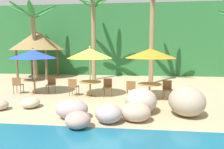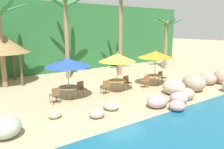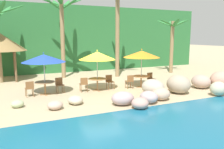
% 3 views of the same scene
% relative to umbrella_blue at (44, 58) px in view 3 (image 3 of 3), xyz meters
% --- Properties ---
extents(ground_plane, '(120.00, 120.00, 0.00)m').
position_rel_umbrella_blue_xyz_m(ground_plane, '(3.31, -0.27, -2.06)').
color(ground_plane, tan).
extents(terrace_deck, '(18.00, 5.20, 0.01)m').
position_rel_umbrella_blue_xyz_m(terrace_deck, '(3.31, -0.27, -2.05)').
color(terrace_deck, tan).
rests_on(terrace_deck, ground).
extents(foliage_backdrop, '(28.00, 2.40, 6.00)m').
position_rel_umbrella_blue_xyz_m(foliage_backdrop, '(3.31, 8.73, 0.94)').
color(foliage_backdrop, '#286633').
rests_on(foliage_backdrop, ground).
extents(rock_seawall, '(15.10, 3.10, 1.09)m').
position_rel_umbrella_blue_xyz_m(rock_seawall, '(5.78, -2.96, -1.63)').
color(rock_seawall, tan).
rests_on(rock_seawall, ground).
extents(umbrella_blue, '(2.37, 2.37, 2.39)m').
position_rel_umbrella_blue_xyz_m(umbrella_blue, '(0.00, 0.00, 0.00)').
color(umbrella_blue, silver).
rests_on(umbrella_blue, ground).
extents(dining_table_blue, '(1.10, 1.10, 0.74)m').
position_rel_umbrella_blue_xyz_m(dining_table_blue, '(-0.00, 0.00, -1.44)').
color(dining_table_blue, '#A37547').
rests_on(dining_table_blue, ground).
extents(chair_blue_seaward, '(0.46, 0.46, 0.87)m').
position_rel_umbrella_blue_xyz_m(chair_blue_seaward, '(0.84, 0.16, -1.54)').
color(chair_blue_seaward, brown).
rests_on(chair_blue_seaward, ground).
extents(chair_blue_inland, '(0.46, 0.47, 0.87)m').
position_rel_umbrella_blue_xyz_m(chair_blue_inland, '(-0.84, -0.17, -1.54)').
color(chair_blue_inland, brown).
rests_on(chair_blue_inland, ground).
extents(umbrella_yellow, '(2.17, 2.17, 2.46)m').
position_rel_umbrella_blue_xyz_m(umbrella_yellow, '(3.02, -0.28, 0.06)').
color(umbrella_yellow, silver).
rests_on(umbrella_yellow, ground).
extents(dining_table_yellow, '(1.10, 1.10, 0.74)m').
position_rel_umbrella_blue_xyz_m(dining_table_yellow, '(3.02, -0.28, -1.44)').
color(dining_table_yellow, '#A37547').
rests_on(dining_table_yellow, ground).
extents(chair_yellow_seaward, '(0.43, 0.44, 0.87)m').
position_rel_umbrella_blue_xyz_m(chair_yellow_seaward, '(3.87, -0.17, -1.54)').
color(chair_yellow_seaward, brown).
rests_on(chair_yellow_seaward, ground).
extents(chair_yellow_inland, '(0.46, 0.47, 0.87)m').
position_rel_umbrella_blue_xyz_m(chair_yellow_inland, '(2.17, -0.29, -1.54)').
color(chair_yellow_inland, brown).
rests_on(chair_yellow_inland, ground).
extents(umbrella_orange, '(2.30, 2.30, 2.47)m').
position_rel_umbrella_blue_xyz_m(umbrella_orange, '(5.89, -0.60, 0.08)').
color(umbrella_orange, silver).
rests_on(umbrella_orange, ground).
extents(dining_table_orange, '(1.10, 1.10, 0.74)m').
position_rel_umbrella_blue_xyz_m(dining_table_orange, '(5.89, -0.60, -1.44)').
color(dining_table_orange, '#A37547').
rests_on(dining_table_orange, ground).
extents(chair_orange_seaward, '(0.46, 0.46, 0.87)m').
position_rel_umbrella_blue_xyz_m(chair_orange_seaward, '(6.73, -0.43, -1.54)').
color(chair_orange_seaward, brown).
rests_on(chair_orange_seaward, ground).
extents(chair_orange_inland, '(0.44, 0.45, 0.87)m').
position_rel_umbrella_blue_xyz_m(chair_orange_inland, '(5.04, -0.64, -1.54)').
color(chair_orange_inland, brown).
rests_on(chair_orange_inland, ground).
extents(palm_tree_second, '(3.31, 3.33, 6.19)m').
position_rel_umbrella_blue_xyz_m(palm_tree_second, '(2.16, 5.04, 2.20)').
color(palm_tree_second, olive).
rests_on(palm_tree_second, ground).
extents(palm_tree_third, '(3.12, 3.10, 6.95)m').
position_rel_umbrella_blue_xyz_m(palm_tree_third, '(6.26, 3.72, 2.66)').
color(palm_tree_third, olive).
rests_on(palm_tree_third, ground).
extents(palm_tree_fourth, '(2.93, 2.74, 4.71)m').
position_rel_umbrella_blue_xyz_m(palm_tree_fourth, '(11.55, 3.54, 1.16)').
color(palm_tree_fourth, olive).
rests_on(palm_tree_fourth, ground).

